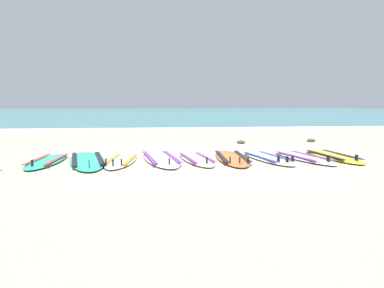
{
  "coord_description": "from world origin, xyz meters",
  "views": [
    {
      "loc": [
        -1.12,
        -7.81,
        1.13
      ],
      "look_at": [
        -0.15,
        0.43,
        0.25
      ],
      "focal_mm": 36.02,
      "sensor_mm": 36.0,
      "label": 1
    }
  ],
  "objects_px": {
    "surfboard_2": "(121,161)",
    "surfboard_6": "(267,158)",
    "surfboard_0": "(47,161)",
    "surfboard_3": "(160,159)",
    "surfboard_7": "(303,158)",
    "surfboard_1": "(87,160)",
    "surfboard_4": "(196,159)",
    "surfboard_8": "(333,156)",
    "surfboard_5": "(232,158)"
  },
  "relations": [
    {
      "from": "surfboard_3",
      "to": "surfboard_6",
      "type": "height_order",
      "value": "same"
    },
    {
      "from": "surfboard_4",
      "to": "surfboard_8",
      "type": "height_order",
      "value": "same"
    },
    {
      "from": "surfboard_4",
      "to": "surfboard_6",
      "type": "bearing_deg",
      "value": -0.8
    },
    {
      "from": "surfboard_0",
      "to": "surfboard_7",
      "type": "bearing_deg",
      "value": -1.2
    },
    {
      "from": "surfboard_2",
      "to": "surfboard_4",
      "type": "relative_size",
      "value": 0.98
    },
    {
      "from": "surfboard_3",
      "to": "surfboard_7",
      "type": "relative_size",
      "value": 1.18
    },
    {
      "from": "surfboard_2",
      "to": "surfboard_3",
      "type": "xyz_separation_m",
      "value": [
        0.75,
        0.22,
        -0.0
      ]
    },
    {
      "from": "surfboard_2",
      "to": "surfboard_8",
      "type": "bearing_deg",
      "value": 1.78
    },
    {
      "from": "surfboard_2",
      "to": "surfboard_4",
      "type": "height_order",
      "value": "same"
    },
    {
      "from": "surfboard_3",
      "to": "surfboard_7",
      "type": "bearing_deg",
      "value": -3.75
    },
    {
      "from": "surfboard_8",
      "to": "surfboard_6",
      "type": "bearing_deg",
      "value": -176.36
    },
    {
      "from": "surfboard_1",
      "to": "surfboard_0",
      "type": "bearing_deg",
      "value": -178.6
    },
    {
      "from": "surfboard_3",
      "to": "surfboard_5",
      "type": "bearing_deg",
      "value": -2.53
    },
    {
      "from": "surfboard_5",
      "to": "surfboard_7",
      "type": "relative_size",
      "value": 1.12
    },
    {
      "from": "surfboard_5",
      "to": "surfboard_2",
      "type": "bearing_deg",
      "value": -175.83
    },
    {
      "from": "surfboard_2",
      "to": "surfboard_6",
      "type": "relative_size",
      "value": 0.95
    },
    {
      "from": "surfboard_7",
      "to": "surfboard_0",
      "type": "bearing_deg",
      "value": 178.8
    },
    {
      "from": "surfboard_0",
      "to": "surfboard_8",
      "type": "relative_size",
      "value": 0.94
    },
    {
      "from": "surfboard_3",
      "to": "surfboard_2",
      "type": "bearing_deg",
      "value": -163.51
    },
    {
      "from": "surfboard_0",
      "to": "surfboard_4",
      "type": "bearing_deg",
      "value": -1.51
    },
    {
      "from": "surfboard_1",
      "to": "surfboard_8",
      "type": "height_order",
      "value": "same"
    },
    {
      "from": "surfboard_1",
      "to": "surfboard_7",
      "type": "bearing_deg",
      "value": -1.64
    },
    {
      "from": "surfboard_1",
      "to": "surfboard_8",
      "type": "xyz_separation_m",
      "value": [
        4.98,
        -0.02,
        0.0
      ]
    },
    {
      "from": "surfboard_5",
      "to": "surfboard_0",
      "type": "bearing_deg",
      "value": -179.67
    },
    {
      "from": "surfboard_6",
      "to": "surfboard_1",
      "type": "bearing_deg",
      "value": 178.17
    },
    {
      "from": "surfboard_2",
      "to": "surfboard_7",
      "type": "distance_m",
      "value": 3.63
    },
    {
      "from": "surfboard_3",
      "to": "surfboard_5",
      "type": "height_order",
      "value": "same"
    },
    {
      "from": "surfboard_3",
      "to": "surfboard_1",
      "type": "bearing_deg",
      "value": -177.34
    },
    {
      "from": "surfboard_3",
      "to": "surfboard_6",
      "type": "xyz_separation_m",
      "value": [
        2.13,
        -0.18,
        0.0
      ]
    },
    {
      "from": "surfboard_2",
      "to": "surfboard_6",
      "type": "xyz_separation_m",
      "value": [
        2.88,
        0.04,
        -0.0
      ]
    },
    {
      "from": "surfboard_3",
      "to": "surfboard_6",
      "type": "bearing_deg",
      "value": -4.79
    },
    {
      "from": "surfboard_0",
      "to": "surfboard_3",
      "type": "height_order",
      "value": "same"
    },
    {
      "from": "surfboard_1",
      "to": "surfboard_5",
      "type": "distance_m",
      "value": 2.84
    },
    {
      "from": "surfboard_0",
      "to": "surfboard_4",
      "type": "relative_size",
      "value": 1.01
    },
    {
      "from": "surfboard_6",
      "to": "surfboard_3",
      "type": "bearing_deg",
      "value": 175.21
    },
    {
      "from": "surfboard_3",
      "to": "surfboard_6",
      "type": "relative_size",
      "value": 1.21
    },
    {
      "from": "surfboard_0",
      "to": "surfboard_1",
      "type": "relative_size",
      "value": 0.77
    },
    {
      "from": "surfboard_8",
      "to": "surfboard_7",
      "type": "bearing_deg",
      "value": -171.6
    },
    {
      "from": "surfboard_6",
      "to": "surfboard_4",
      "type": "bearing_deg",
      "value": 179.2
    },
    {
      "from": "surfboard_1",
      "to": "surfboard_4",
      "type": "xyz_separation_m",
      "value": [
        2.11,
        -0.09,
        0.0
      ]
    },
    {
      "from": "surfboard_0",
      "to": "surfboard_2",
      "type": "bearing_deg",
      "value": -5.63
    },
    {
      "from": "surfboard_4",
      "to": "surfboard_7",
      "type": "relative_size",
      "value": 0.95
    },
    {
      "from": "surfboard_3",
      "to": "surfboard_5",
      "type": "xyz_separation_m",
      "value": [
        1.43,
        -0.06,
        0.0
      ]
    },
    {
      "from": "surfboard_4",
      "to": "surfboard_6",
      "type": "height_order",
      "value": "same"
    },
    {
      "from": "surfboard_3",
      "to": "surfboard_4",
      "type": "distance_m",
      "value": 0.72
    },
    {
      "from": "surfboard_5",
      "to": "surfboard_7",
      "type": "height_order",
      "value": "same"
    },
    {
      "from": "surfboard_4",
      "to": "surfboard_3",
      "type": "bearing_deg",
      "value": 167.2
    },
    {
      "from": "surfboard_0",
      "to": "surfboard_3",
      "type": "bearing_deg",
      "value": 2.23
    },
    {
      "from": "surfboard_1",
      "to": "surfboard_6",
      "type": "height_order",
      "value": "same"
    },
    {
      "from": "surfboard_1",
      "to": "surfboard_5",
      "type": "height_order",
      "value": "same"
    }
  ]
}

